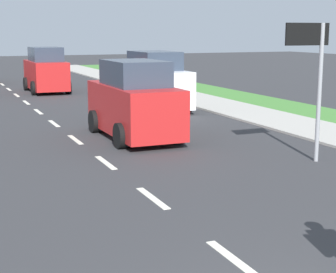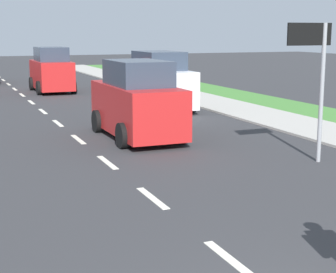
{
  "view_description": "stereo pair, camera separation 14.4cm",
  "coord_description": "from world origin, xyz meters",
  "px_view_note": "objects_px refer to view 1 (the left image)",
  "views": [
    {
      "loc": [
        -3.48,
        -3.26,
        3.0
      ],
      "look_at": [
        0.37,
        5.85,
        1.1
      ],
      "focal_mm": 58.37,
      "sensor_mm": 36.0,
      "label": 1
    },
    {
      "loc": [
        -3.35,
        -3.31,
        3.0
      ],
      "look_at": [
        0.37,
        5.85,
        1.1
      ],
      "focal_mm": 58.37,
      "sensor_mm": 36.0,
      "label": 2
    }
  ],
  "objects_px": {
    "lane_direction_sign": "(312,59)",
    "car_outgoing_far": "(46,71)",
    "car_outgoing_ahead": "(134,102)",
    "car_parked_far": "(154,83)"
  },
  "relations": [
    {
      "from": "lane_direction_sign",
      "to": "car_outgoing_far",
      "type": "height_order",
      "value": "lane_direction_sign"
    },
    {
      "from": "car_outgoing_ahead",
      "to": "car_parked_far",
      "type": "height_order",
      "value": "car_parked_far"
    },
    {
      "from": "lane_direction_sign",
      "to": "car_outgoing_ahead",
      "type": "relative_size",
      "value": 0.78
    },
    {
      "from": "car_outgoing_ahead",
      "to": "car_parked_far",
      "type": "bearing_deg",
      "value": 63.16
    },
    {
      "from": "lane_direction_sign",
      "to": "car_outgoing_ahead",
      "type": "distance_m",
      "value": 5.35
    },
    {
      "from": "lane_direction_sign",
      "to": "car_outgoing_ahead",
      "type": "bearing_deg",
      "value": 122.06
    },
    {
      "from": "lane_direction_sign",
      "to": "car_parked_far",
      "type": "bearing_deg",
      "value": 90.34
    },
    {
      "from": "car_outgoing_ahead",
      "to": "car_outgoing_far",
      "type": "distance_m",
      "value": 13.27
    },
    {
      "from": "car_outgoing_ahead",
      "to": "car_outgoing_far",
      "type": "bearing_deg",
      "value": 90.1
    },
    {
      "from": "lane_direction_sign",
      "to": "car_parked_far",
      "type": "height_order",
      "value": "lane_direction_sign"
    }
  ]
}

